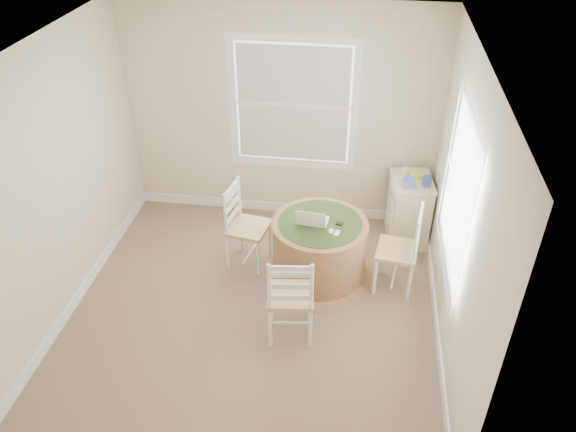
# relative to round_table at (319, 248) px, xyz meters

# --- Properties ---
(room) EXTENTS (3.64, 3.64, 2.64)m
(room) POSITION_rel_round_table_xyz_m (-0.42, -0.43, 0.91)
(room) COLOR #8A6E58
(room) RESTS_ON ground
(round_table) EXTENTS (1.17, 1.17, 0.71)m
(round_table) POSITION_rel_round_table_xyz_m (0.00, 0.00, 0.00)
(round_table) COLOR #987044
(round_table) RESTS_ON ground
(chair_left) EXTENTS (0.47, 0.48, 0.95)m
(chair_left) POSITION_rel_round_table_xyz_m (-0.77, 0.13, 0.09)
(chair_left) COLOR white
(chair_left) RESTS_ON ground
(chair_near) EXTENTS (0.47, 0.45, 0.95)m
(chair_near) POSITION_rel_round_table_xyz_m (-0.18, -0.85, 0.09)
(chair_near) COLOR white
(chair_near) RESTS_ON ground
(chair_right) EXTENTS (0.45, 0.47, 0.95)m
(chair_right) POSITION_rel_round_table_xyz_m (0.79, -0.04, 0.09)
(chair_right) COLOR white
(chair_right) RESTS_ON ground
(laptop) EXTENTS (0.33, 0.30, 0.22)m
(laptop) POSITION_rel_round_table_xyz_m (-0.08, -0.01, 0.35)
(laptop) COLOR white
(laptop) RESTS_ON round_table
(mouse) EXTENTS (0.08, 0.10, 0.03)m
(mouse) POSITION_rel_round_table_xyz_m (0.12, -0.13, 0.32)
(mouse) COLOR white
(mouse) RESTS_ON round_table
(phone) EXTENTS (0.07, 0.10, 0.02)m
(phone) POSITION_rel_round_table_xyz_m (0.18, -0.16, 0.32)
(phone) COLOR #B7BABF
(phone) RESTS_ON round_table
(keys) EXTENTS (0.07, 0.06, 0.02)m
(keys) POSITION_rel_round_table_xyz_m (0.19, 0.00, 0.32)
(keys) COLOR black
(keys) RESTS_ON round_table
(corner_chest) EXTENTS (0.51, 0.64, 0.79)m
(corner_chest) POSITION_rel_round_table_xyz_m (0.94, 0.84, 0.01)
(corner_chest) COLOR beige
(corner_chest) RESTS_ON ground
(tissue_box) EXTENTS (0.13, 0.13, 0.10)m
(tissue_box) POSITION_rel_round_table_xyz_m (0.89, 0.69, 0.45)
(tissue_box) COLOR #5174BA
(tissue_box) RESTS_ON corner_chest
(box_yellow) EXTENTS (0.16, 0.12, 0.06)m
(box_yellow) POSITION_rel_round_table_xyz_m (0.98, 0.89, 0.43)
(box_yellow) COLOR #CDCD48
(box_yellow) RESTS_ON corner_chest
(box_blue) EXTENTS (0.09, 0.09, 0.12)m
(box_blue) POSITION_rel_round_table_xyz_m (1.09, 0.73, 0.46)
(box_blue) COLOR #334899
(box_blue) RESTS_ON corner_chest
(cup_cream) EXTENTS (0.07, 0.07, 0.09)m
(cup_cream) POSITION_rel_round_table_xyz_m (0.86, 0.97, 0.45)
(cup_cream) COLOR beige
(cup_cream) RESTS_ON corner_chest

